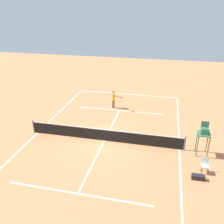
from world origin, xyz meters
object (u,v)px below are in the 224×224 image
object	(u,v)px
player_serving	(114,98)
tennis_ball	(115,117)
equipment_bag	(198,177)
umpire_chair	(204,133)
courtside_chair_near	(205,165)

from	to	relation	value
player_serving	tennis_ball	world-z (taller)	player_serving
player_serving	equipment_bag	bearing A→B (deg)	60.31
equipment_bag	player_serving	bearing A→B (deg)	-52.54
player_serving	umpire_chair	bearing A→B (deg)	72.06
tennis_ball	courtside_chair_near	bearing A→B (deg)	137.68
tennis_ball	equipment_bag	bearing A→B (deg)	132.55
equipment_bag	tennis_ball	bearing A→B (deg)	-47.45
equipment_bag	umpire_chair	bearing A→B (deg)	-98.38
umpire_chair	courtside_chair_near	distance (m)	2.28
courtside_chair_near	equipment_bag	size ratio (longest dim) A/B	1.25
player_serving	umpire_chair	xyz separation A→B (m)	(-7.56, 6.53, 0.58)
umpire_chair	courtside_chair_near	world-z (taller)	umpire_chair
tennis_ball	courtside_chair_near	size ratio (longest dim) A/B	0.07
tennis_ball	equipment_bag	distance (m)	9.74
courtside_chair_near	umpire_chair	bearing A→B (deg)	-89.90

